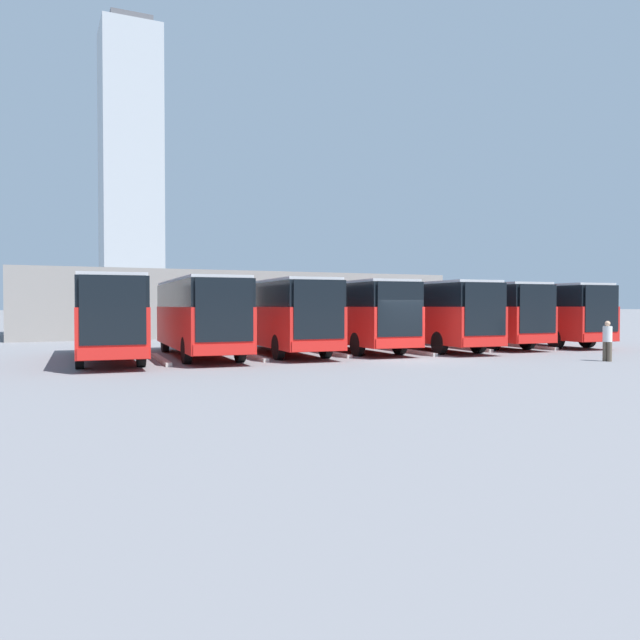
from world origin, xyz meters
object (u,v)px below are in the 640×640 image
at_px(bus_4, 279,314).
at_px(bus_5, 199,314).
at_px(bus_3, 350,313).
at_px(bus_6, 107,315).
at_px(bus_0, 530,312).
at_px(pedestrian, 607,340).
at_px(bus_1, 473,312).
at_px(bus_2, 423,313).

xyz_separation_m(bus_4, bus_5, (3.88, 0.25, 0.00)).
distance_m(bus_3, bus_6, 11.68).
height_order(bus_0, bus_5, same).
height_order(bus_3, bus_4, same).
bearing_deg(bus_4, bus_5, 7.15).
height_order(bus_4, pedestrian, bus_4).
distance_m(bus_1, bus_4, 11.66).
relative_size(bus_1, bus_5, 1.00).
bearing_deg(bus_6, bus_0, -174.80).
distance_m(bus_1, bus_2, 3.99).
height_order(bus_0, bus_4, same).
xyz_separation_m(bus_0, bus_1, (3.88, -0.30, 0.00)).
relative_size(bus_1, bus_6, 1.00).
height_order(bus_3, bus_5, same).
bearing_deg(pedestrian, bus_1, 165.97).
distance_m(bus_4, bus_6, 7.79).
relative_size(bus_2, pedestrian, 6.55).
height_order(bus_2, bus_4, same).
bearing_deg(bus_2, bus_6, 3.75).
height_order(bus_5, bus_6, same).
height_order(bus_1, bus_6, same).
relative_size(bus_2, bus_4, 1.00).
xyz_separation_m(bus_4, bus_6, (7.77, 0.53, 0.00)).
relative_size(bus_0, bus_1, 1.00).
height_order(bus_4, bus_6, same).
height_order(bus_6, pedestrian, bus_6).
bearing_deg(bus_0, bus_2, 8.09).
bearing_deg(bus_1, pedestrian, 87.78).
bearing_deg(bus_1, bus_6, 6.41).
bearing_deg(bus_2, bus_5, 2.44).
height_order(bus_0, bus_6, same).
relative_size(bus_4, pedestrian, 6.55).
bearing_deg(bus_4, pedestrian, 142.26).
relative_size(bus_3, bus_5, 1.00).
bearing_deg(bus_6, bus_4, -172.60).
relative_size(bus_1, bus_2, 1.00).
relative_size(bus_3, pedestrian, 6.55).
bearing_deg(bus_3, pedestrian, 128.64).
relative_size(bus_5, pedestrian, 6.55).
xyz_separation_m(bus_0, bus_6, (23.30, 0.70, 0.00)).
distance_m(bus_2, bus_5, 11.65).
relative_size(bus_3, bus_6, 1.00).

